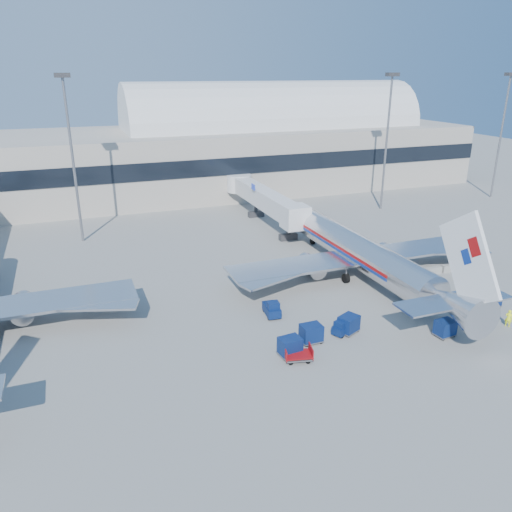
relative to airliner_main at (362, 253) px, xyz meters
name	(u,v)px	position (x,y,z in m)	size (l,w,h in m)	color
ground	(301,305)	(-10.00, -4.51, -2.93)	(260.00, 260.00, 0.00)	gray
terminal	(107,158)	(-23.60, 51.46, 4.60)	(170.00, 28.15, 21.00)	#B2AA9E
airliner_main	(362,253)	(0.00, 0.00, 0.00)	(32.00, 37.26, 12.07)	silver
jetbridge_near	(261,197)	(-2.40, 26.30, 1.00)	(4.40, 27.50, 6.25)	silver
mast_west	(70,135)	(-30.00, 25.49, 11.87)	(2.00, 1.20, 22.60)	slate
mast_east	(388,122)	(20.00, 25.49, 11.87)	(2.00, 1.20, 22.60)	slate
mast_far_east	(504,118)	(45.00, 25.49, 11.87)	(2.00, 1.20, 22.60)	slate
barrier_near	(430,271)	(8.00, -2.51, -2.48)	(3.00, 0.55, 0.90)	#9E9E96
barrier_mid	(453,268)	(11.30, -2.51, -2.48)	(3.00, 0.55, 0.90)	#9E9E96
barrier_far	(474,264)	(14.60, -2.51, -2.48)	(3.00, 0.55, 0.90)	#9E9E96
tug_lead	(342,328)	(-9.02, -11.28, -2.28)	(2.43, 1.90, 1.42)	#0A1C4D
tug_right	(417,293)	(2.32, -7.38, -2.29)	(2.37, 2.00, 1.39)	#0A1C4D
tug_left	(272,309)	(-13.70, -5.61, -2.16)	(1.56, 2.71, 1.69)	#0A1C4D
cart_train_a	(349,324)	(-8.37, -11.26, -2.03)	(2.34, 2.12, 1.68)	#0A1C4D
cart_train_b	(311,333)	(-12.39, -11.62, -2.02)	(1.96, 1.51, 1.70)	#0A1C4D
cart_train_c	(290,346)	(-15.09, -13.00, -2.03)	(2.04, 1.64, 1.69)	#0A1C4D
cart_solo_near	(445,328)	(-0.50, -14.97, -2.09)	(1.91, 1.54, 1.57)	#0A1C4D
cart_solo_far	(490,299)	(7.97, -11.77, -2.01)	(2.09, 1.68, 1.72)	#0A1C4D
cart_open_red	(298,356)	(-14.74, -13.92, -2.48)	(2.62, 2.11, 0.62)	slate
ramp_worker	(509,318)	(6.39, -15.60, -2.06)	(0.63, 0.41, 1.72)	#DEF119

